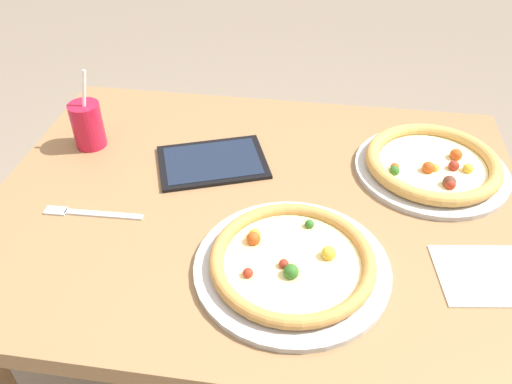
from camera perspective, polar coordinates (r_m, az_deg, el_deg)
dining_table at (r=1.16m, az=0.15°, el=-5.36°), size 1.11×0.85×0.75m
pizza_near at (r=0.93m, az=3.97°, el=-7.74°), size 0.35×0.35×0.04m
pizza_far at (r=1.21m, az=18.80°, el=2.85°), size 0.34×0.34×0.04m
drink_cup_colored at (r=1.28m, az=-18.01°, el=7.04°), size 0.07×0.07×0.19m
paper_napkin at (r=1.01m, az=23.65°, el=-8.34°), size 0.18×0.16×0.00m
fork at (r=1.10m, az=-17.93°, el=-2.23°), size 0.20×0.03×0.00m
tablet at (r=1.18m, az=-4.80°, el=3.30°), size 0.28×0.24×0.01m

